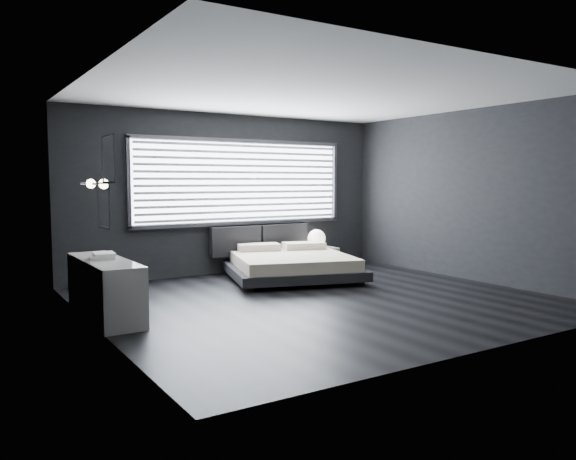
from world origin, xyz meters
TOP-DOWN VIEW (x-y plane):
  - room at (0.00, 0.00)m, footprint 6.04×6.00m
  - window at (0.20, 2.70)m, footprint 4.14×0.09m
  - headboard at (0.52, 2.64)m, footprint 1.96×0.16m
  - sconce_near at (-2.88, 0.05)m, footprint 0.18×0.11m
  - sconce_far at (-2.88, 0.65)m, footprint 0.18×0.11m
  - wall_art_upper at (-2.98, -0.55)m, footprint 0.01×0.48m
  - wall_art_lower at (-2.98, -0.30)m, footprint 0.01×0.48m
  - bed at (0.53, 1.59)m, footprint 2.52×2.46m
  - nightstand at (1.60, 2.37)m, footprint 0.71×0.61m
  - orb_lamp at (1.59, 2.38)m, footprint 0.34×0.34m
  - dresser at (-2.78, 0.55)m, footprint 0.52×1.76m
  - book_stack at (-2.77, 0.61)m, footprint 0.35×0.42m

SIDE VIEW (x-z plane):
  - nightstand at x=1.60m, z-range 0.00..0.38m
  - bed at x=0.53m, z-range -0.02..0.51m
  - dresser at x=-2.78m, z-range 0.00..0.70m
  - orb_lamp at x=1.59m, z-range 0.38..0.72m
  - headboard at x=0.52m, z-range 0.31..0.83m
  - book_stack at x=-2.77m, z-range 0.70..0.77m
  - wall_art_lower at x=-2.98m, z-range 1.14..1.62m
  - room at x=0.00m, z-range 0.00..2.80m
  - sconce_near at x=-2.88m, z-range 1.55..1.66m
  - sconce_far at x=-2.88m, z-range 1.55..1.66m
  - window at x=0.20m, z-range 0.85..2.37m
  - wall_art_upper at x=-2.98m, z-range 1.61..2.09m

